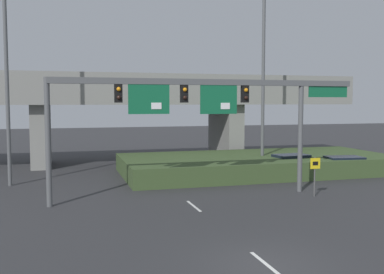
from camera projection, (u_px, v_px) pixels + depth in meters
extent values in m
plane|color=#2D2D30|center=(265.00, 264.00, 14.61)|extent=(160.00, 160.00, 0.00)
cube|color=silver|center=(266.00, 264.00, 14.55)|extent=(0.14, 2.40, 0.01)
cube|color=silver|center=(194.00, 206.00, 22.66)|extent=(0.14, 2.40, 0.01)
cube|color=silver|center=(160.00, 179.00, 30.77)|extent=(0.14, 2.40, 0.01)
cube|color=silver|center=(140.00, 163.00, 38.88)|extent=(0.14, 2.40, 0.01)
cylinder|color=#515456|center=(48.00, 142.00, 22.29)|extent=(0.28, 0.28, 6.49)
cylinder|color=#515456|center=(300.00, 136.00, 26.12)|extent=(0.28, 0.28, 6.49)
cube|color=#515456|center=(212.00, 82.00, 24.39)|extent=(17.15, 0.32, 0.32)
cube|color=black|center=(118.00, 93.00, 23.05)|extent=(0.40, 0.28, 0.95)
sphere|color=orange|center=(119.00, 89.00, 22.87)|extent=(0.22, 0.22, 0.22)
sphere|color=black|center=(119.00, 98.00, 22.90)|extent=(0.22, 0.22, 0.22)
cube|color=black|center=(184.00, 94.00, 24.01)|extent=(0.40, 0.28, 0.95)
sphere|color=orange|center=(185.00, 90.00, 23.83)|extent=(0.22, 0.22, 0.22)
sphere|color=black|center=(185.00, 98.00, 23.86)|extent=(0.22, 0.22, 0.22)
cube|color=black|center=(245.00, 94.00, 24.97)|extent=(0.40, 0.28, 0.95)
sphere|color=orange|center=(246.00, 90.00, 24.79)|extent=(0.22, 0.22, 0.22)
sphere|color=black|center=(246.00, 98.00, 24.82)|extent=(0.22, 0.22, 0.22)
cube|color=#115B38|center=(149.00, 99.00, 23.41)|extent=(2.17, 0.08, 1.55)
cube|color=white|center=(156.00, 106.00, 23.49)|extent=(0.54, 0.03, 0.34)
cube|color=#115B38|center=(219.00, 100.00, 24.47)|extent=(2.10, 0.08, 1.57)
cube|color=white|center=(225.00, 106.00, 24.55)|extent=(0.53, 0.03, 0.35)
cube|color=#115B38|center=(328.00, 92.00, 26.33)|extent=(2.54, 0.07, 0.64)
cylinder|color=#4C4C4C|center=(315.00, 177.00, 24.88)|extent=(0.08, 0.08, 2.21)
cube|color=yellow|center=(315.00, 163.00, 24.78)|extent=(0.60, 0.03, 0.60)
cube|color=black|center=(315.00, 163.00, 24.76)|extent=(0.33, 0.01, 0.21)
cylinder|color=#515456|center=(7.00, 74.00, 27.61)|extent=(0.24, 0.24, 13.94)
cylinder|color=#515456|center=(263.00, 54.00, 32.78)|extent=(0.24, 0.24, 17.51)
cube|color=gray|center=(138.00, 95.00, 38.89)|extent=(37.94, 7.25, 1.62)
cube|color=gray|center=(145.00, 79.00, 35.51)|extent=(37.94, 0.40, 0.90)
cube|color=gray|center=(41.00, 135.00, 36.95)|extent=(1.40, 5.80, 5.03)
cube|color=gray|center=(225.00, 132.00, 41.35)|extent=(1.40, 5.80, 5.03)
cube|color=#384C28|center=(258.00, 164.00, 33.42)|extent=(19.97, 8.92, 1.26)
cube|color=gray|center=(293.00, 168.00, 32.59)|extent=(4.78, 2.32, 0.60)
cube|color=black|center=(291.00, 159.00, 32.46)|extent=(2.57, 1.88, 0.70)
cylinder|color=black|center=(303.00, 167.00, 33.86)|extent=(0.66, 0.30, 0.64)
cylinder|color=black|center=(316.00, 170.00, 32.44)|extent=(0.66, 0.30, 0.64)
cylinder|color=black|center=(270.00, 170.00, 32.76)|extent=(0.66, 0.30, 0.64)
cylinder|color=black|center=(283.00, 173.00, 31.33)|extent=(0.66, 0.30, 0.64)
cube|color=black|center=(346.00, 170.00, 31.77)|extent=(4.91, 2.33, 0.57)
cube|color=black|center=(344.00, 161.00, 31.69)|extent=(2.63, 1.90, 0.67)
cylinder|color=black|center=(359.00, 169.00, 32.80)|extent=(0.66, 0.29, 0.64)
cylinder|color=black|center=(372.00, 173.00, 31.24)|extent=(0.66, 0.29, 0.64)
cylinder|color=black|center=(322.00, 170.00, 32.32)|extent=(0.66, 0.29, 0.64)
cylinder|color=black|center=(332.00, 174.00, 30.75)|extent=(0.66, 0.29, 0.64)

